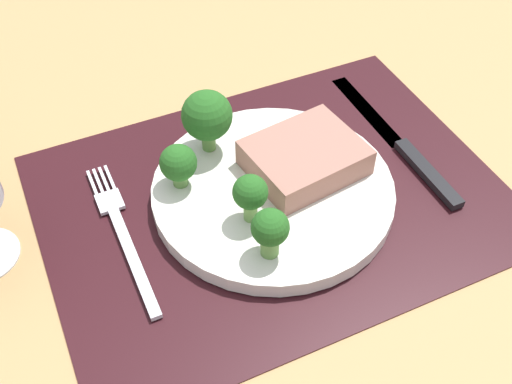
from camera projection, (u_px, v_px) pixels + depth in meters
ground_plane at (272, 209)px, 62.86cm from camera, size 140.00×110.00×3.00cm
placemat at (273, 198)px, 61.66cm from camera, size 44.07×32.78×0.30cm
plate at (273, 191)px, 60.97cm from camera, size 23.39×23.39×1.60cm
steak at (305, 157)px, 61.00cm from camera, size 11.61×9.97×2.84cm
broccoli_center at (270, 230)px, 52.60cm from camera, size 3.31×3.31×5.04cm
broccoli_near_steak at (207, 116)px, 61.00cm from camera, size 5.04×5.04×6.79cm
broccoli_back_left at (250, 194)px, 55.23cm from camera, size 3.21×3.21×5.05cm
broccoli_front_edge at (178, 164)px, 58.64cm from camera, size 3.57×3.57×4.56cm
fork at (123, 233)px, 58.05cm from camera, size 2.40×19.20×0.50cm
knife at (403, 146)px, 66.07cm from camera, size 1.80×23.00×0.80cm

